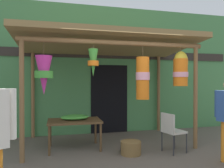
{
  "coord_description": "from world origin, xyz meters",
  "views": [
    {
      "loc": [
        -1.31,
        -4.26,
        1.52
      ],
      "look_at": [
        -0.07,
        0.76,
        1.46
      ],
      "focal_mm": 35.33,
      "sensor_mm": 36.0,
      "label": 1
    }
  ],
  "objects": [
    {
      "name": "shop_facade",
      "position": [
        0.0,
        2.22,
        1.86
      ],
      "size": [
        9.16,
        0.29,
        3.73
      ],
      "color": "#47844C",
      "rests_on": "ground_plane"
    },
    {
      "name": "flower_heap_on_table",
      "position": [
        -0.93,
        0.78,
        0.71
      ],
      "size": [
        0.63,
        0.44,
        0.11
      ],
      "color": "green",
      "rests_on": "display_table"
    },
    {
      "name": "ground_plane",
      "position": [
        0.0,
        0.0,
        0.0
      ],
      "size": [
        30.0,
        30.0,
        0.0
      ],
      "primitive_type": "plane",
      "color": "#60564C"
    },
    {
      "name": "market_stall_canopy",
      "position": [
        -0.09,
        0.88,
        2.24
      ],
      "size": [
        4.18,
        2.38,
        2.6
      ],
      "color": "brown",
      "rests_on": "ground_plane"
    },
    {
      "name": "display_table",
      "position": [
        -0.95,
        0.72,
        0.58
      ],
      "size": [
        1.17,
        0.77,
        0.65
      ],
      "color": "brown",
      "rests_on": "ground_plane"
    },
    {
      "name": "wicker_basket_by_table",
      "position": [
        0.16,
        0.08,
        0.14
      ],
      "size": [
        0.43,
        0.43,
        0.27
      ],
      "primitive_type": "cylinder",
      "color": "brown",
      "rests_on": "ground_plane"
    },
    {
      "name": "folding_chair",
      "position": [
        1.04,
        -0.02,
        0.5
      ],
      "size": [
        0.48,
        0.48,
        0.84
      ],
      "color": "beige",
      "rests_on": "ground_plane"
    }
  ]
}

